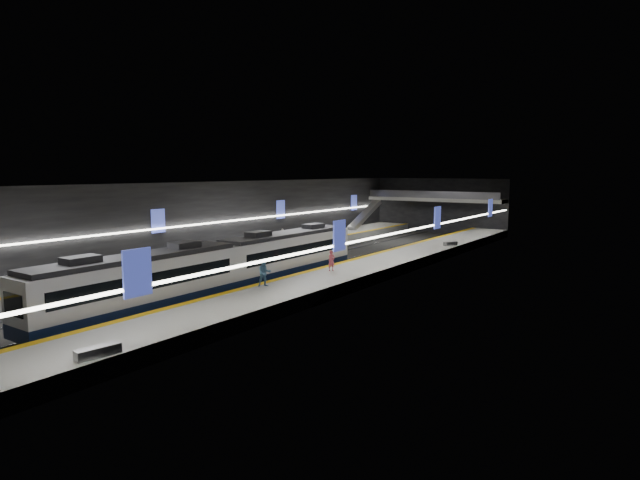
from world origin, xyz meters
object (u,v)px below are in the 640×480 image
Objects in this scene: bench_left_far at (329,229)px; passenger_left_b at (91,268)px; escalator at (365,215)px; bench_right_near at (98,352)px; bench_left_near at (170,255)px; passenger_left_a at (283,236)px; passenger_right_a at (332,261)px; train at (225,265)px; bench_right_far at (450,244)px; passenger_right_b at (264,273)px.

passenger_left_b is at bearing -91.45° from bench_left_far.
escalator reaches higher than bench_right_near.
passenger_left_a is (2.46, 13.86, 0.60)m from bench_left_near.
passenger_left_a is at bearing 75.76° from passenger_right_a.
bench_right_near is at bearing -73.85° from bench_left_far.
bench_right_far is (6.73, 27.59, -0.98)m from train.
train is 17.26× the size of bench_right_far.
passenger_right_b is (13.63, -37.80, -0.93)m from escalator.
bench_right_near is at bearing -130.22° from passenger_right_b.
bench_left_near is at bearing -54.51° from passenger_left_b.
train is 3.64m from passenger_right_b.
passenger_left_a is 1.03× the size of passenger_left_b.
passenger_left_b is at bearing 149.44° from passenger_right_b.
bench_left_far is at bearing 121.03° from bench_right_near.
bench_left_near is 1.09× the size of passenger_left_a.
bench_right_near is at bearing 42.78° from passenger_left_a.
bench_right_near reaches higher than bench_left_far.
train is at bearing 124.10° from bench_right_near.
train is at bearing -75.33° from bench_left_far.
bench_right_far is 0.89× the size of passenger_right_b.
passenger_right_b reaches higher than passenger_right_a.
passenger_left_a is at bearing 74.68° from bench_left_near.
train is 8.88m from passenger_right_a.
passenger_left_a reaches higher than bench_left_far.
train is at bearing -81.28° from bench_right_far.
bench_left_near is at bearing 6.53° from passenger_left_a.
bench_left_far is 1.22× the size of passenger_left_b.
passenger_right_a is (16.27, 2.89, 0.62)m from bench_left_near.
bench_left_near reaches higher than bench_right_far.
passenger_left_a is (2.46, -13.12, 0.58)m from bench_left_far.
passenger_right_a is at bearing 32.32° from passenger_right_b.
bench_right_far is 36.24m from passenger_left_b.
passenger_left_a reaches higher than passenger_left_b.
passenger_left_a reaches higher than bench_right_near.
escalator is 4.14× the size of bench_left_far.
bench_left_far is 13.36m from passenger_left_a.
bench_left_near is 29.44m from bench_right_far.
bench_left_far is at bearing -152.82° from passenger_left_a.
passenger_right_b reaches higher than passenger_left_b.
bench_left_near is 16.33m from passenger_right_b.
bench_right_far is at bearing 30.71° from passenger_right_b.
escalator is 4.11× the size of bench_right_near.
passenger_right_b is at bearing 3.13° from train.
passenger_right_a is 0.86× the size of passenger_right_b.
escalator is 6.67m from bench_left_far.
bench_left_near is 14.09m from passenger_left_a.
passenger_left_a is at bearing 72.56° from passenger_right_b.
passenger_right_a reaches higher than bench_left_far.
escalator reaches higher than bench_right_far.
passenger_left_a is at bearing -69.82° from passenger_left_b.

